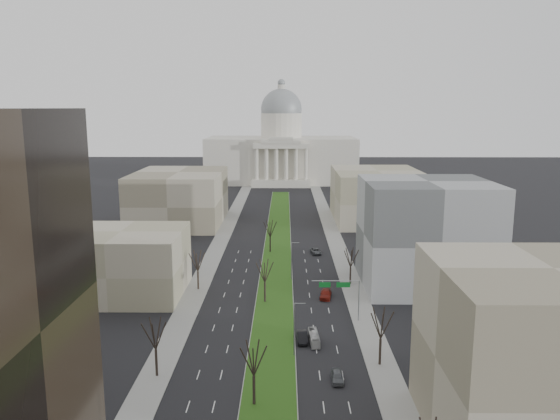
# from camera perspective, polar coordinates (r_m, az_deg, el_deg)

# --- Properties ---
(ground) EXTENTS (600.00, 600.00, 0.00)m
(ground) POSITION_cam_1_polar(r_m,az_deg,el_deg) (153.67, -0.28, -4.45)
(ground) COLOR black
(ground) RESTS_ON ground
(median) EXTENTS (8.00, 222.03, 0.20)m
(median) POSITION_cam_1_polar(r_m,az_deg,el_deg) (152.67, -0.29, -4.51)
(median) COLOR #999993
(median) RESTS_ON ground
(sidewalk_left) EXTENTS (5.00, 330.00, 0.15)m
(sidewalk_left) POSITION_cam_1_polar(r_m,az_deg,el_deg) (131.15, -8.18, -7.20)
(sidewalk_left) COLOR gray
(sidewalk_left) RESTS_ON ground
(sidewalk_right) EXTENTS (5.00, 330.00, 0.15)m
(sidewalk_right) POSITION_cam_1_polar(r_m,az_deg,el_deg) (130.56, 7.32, -7.26)
(sidewalk_right) COLOR gray
(sidewalk_right) RESTS_ON ground
(capitol) EXTENTS (80.00, 46.00, 55.00)m
(capitol) POSITION_cam_1_polar(r_m,az_deg,el_deg) (298.88, 0.14, 6.11)
(capitol) COLOR beige
(capitol) RESTS_ON ground
(building_beige_left) EXTENTS (26.00, 22.00, 14.00)m
(building_beige_left) POSITION_cam_1_polar(r_m,az_deg,el_deg) (123.20, -16.14, -5.34)
(building_beige_left) COLOR tan
(building_beige_left) RESTS_ON ground
(building_tan_right) EXTENTS (26.00, 24.00, 22.00)m
(building_tan_right) POSITION_cam_1_polar(r_m,az_deg,el_deg) (73.71, 25.98, -13.70)
(building_tan_right) COLOR gray
(building_tan_right) RESTS_ON ground
(building_grey_right) EXTENTS (28.00, 26.00, 24.00)m
(building_grey_right) POSITION_cam_1_polar(r_m,az_deg,el_deg) (127.59, 14.99, -2.41)
(building_grey_right) COLOR #5D6062
(building_grey_right) RESTS_ON ground
(building_far_left) EXTENTS (30.00, 40.00, 18.00)m
(building_far_left) POSITION_cam_1_polar(r_m,az_deg,el_deg) (194.48, -10.48, 1.30)
(building_far_left) COLOR gray
(building_far_left) RESTS_ON ground
(building_far_right) EXTENTS (30.00, 40.00, 18.00)m
(building_far_right) POSITION_cam_1_polar(r_m,az_deg,el_deg) (198.54, 10.06, 1.50)
(building_far_right) COLOR tan
(building_far_right) RESTS_ON ground
(tree_left_mid) EXTENTS (5.40, 5.40, 9.72)m
(tree_left_mid) POSITION_cam_1_polar(r_m,az_deg,el_deg) (85.43, -12.93, -12.40)
(tree_left_mid) COLOR black
(tree_left_mid) RESTS_ON ground
(tree_left_far) EXTENTS (5.28, 5.28, 9.50)m
(tree_left_far) POSITION_cam_1_polar(r_m,az_deg,el_deg) (122.54, -8.61, -5.19)
(tree_left_far) COLOR black
(tree_left_far) RESTS_ON ground
(tree_right_mid) EXTENTS (5.52, 5.52, 9.94)m
(tree_right_mid) POSITION_cam_1_polar(r_m,az_deg,el_deg) (88.10, 10.52, -11.46)
(tree_right_mid) COLOR black
(tree_right_mid) RESTS_ON ground
(tree_right_far) EXTENTS (5.04, 5.04, 9.07)m
(tree_right_far) POSITION_cam_1_polar(r_m,az_deg,el_deg) (125.82, 7.41, -4.88)
(tree_right_far) COLOR black
(tree_right_far) RESTS_ON ground
(tree_median_a) EXTENTS (5.40, 5.40, 9.72)m
(tree_median_a) POSITION_cam_1_polar(r_m,az_deg,el_deg) (76.04, -2.77, -15.13)
(tree_median_a) COLOR black
(tree_median_a) RESTS_ON ground
(tree_median_b) EXTENTS (5.40, 5.40, 9.72)m
(tree_median_b) POSITION_cam_1_polar(r_m,az_deg,el_deg) (113.35, -1.60, -6.30)
(tree_median_b) COLOR black
(tree_median_b) RESTS_ON ground
(tree_median_c) EXTENTS (5.40, 5.40, 9.72)m
(tree_median_c) POSITION_cam_1_polar(r_m,az_deg,el_deg) (152.04, -1.04, -1.90)
(tree_median_c) COLOR black
(tree_median_c) RESTS_ON ground
(streetlamp_median_b) EXTENTS (1.90, 0.20, 9.16)m
(streetlamp_median_b) POSITION_cam_1_polar(r_m,az_deg,el_deg) (90.51, 1.53, -12.27)
(streetlamp_median_b) COLOR gray
(streetlamp_median_b) RESTS_ON ground
(streetlamp_median_c) EXTENTS (1.90, 0.20, 9.16)m
(streetlamp_median_c) POSITION_cam_1_polar(r_m,az_deg,el_deg) (128.29, 1.24, -5.29)
(streetlamp_median_c) COLOR gray
(streetlamp_median_c) RESTS_ON ground
(mast_arm_signs) EXTENTS (9.12, 0.24, 8.09)m
(mast_arm_signs) POSITION_cam_1_polar(r_m,az_deg,el_deg) (104.67, 6.79, -8.34)
(mast_arm_signs) COLOR gray
(mast_arm_signs) RESTS_ON ground
(car_grey_near) EXTENTS (1.81, 4.44, 1.51)m
(car_grey_near) POSITION_cam_1_polar(r_m,az_deg,el_deg) (85.12, 6.00, -16.91)
(car_grey_near) COLOR #505458
(car_grey_near) RESTS_ON ground
(car_black) EXTENTS (1.91, 5.10, 1.66)m
(car_black) POSITION_cam_1_polar(r_m,az_deg,el_deg) (97.39, 2.33, -13.11)
(car_black) COLOR black
(car_black) RESTS_ON ground
(car_red) EXTENTS (3.10, 5.95, 1.65)m
(car_red) POSITION_cam_1_polar(r_m,az_deg,el_deg) (118.32, 4.80, -8.74)
(car_red) COLOR maroon
(car_red) RESTS_ON ground
(car_grey_far) EXTENTS (3.20, 5.57, 1.46)m
(car_grey_far) POSITION_cam_1_polar(r_m,az_deg,el_deg) (152.29, 3.75, -4.33)
(car_grey_far) COLOR #4E5155
(car_grey_far) RESTS_ON ground
(box_van) EXTENTS (1.87, 6.51, 1.79)m
(box_van) POSITION_cam_1_polar(r_m,az_deg,el_deg) (97.02, 3.57, -13.17)
(box_van) COLOR silver
(box_van) RESTS_ON ground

